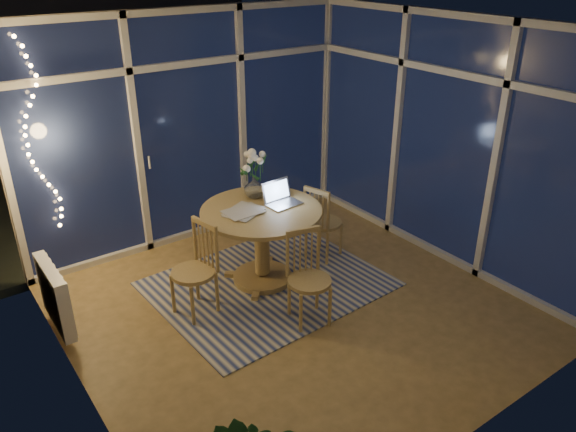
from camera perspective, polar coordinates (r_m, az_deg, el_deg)
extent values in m
plane|color=olive|center=(5.50, 0.63, -9.25)|extent=(4.00, 4.00, 0.00)
plane|color=white|center=(4.54, 0.79, 18.71)|extent=(4.00, 4.00, 0.00)
cube|color=beige|center=(6.50, -9.96, 8.76)|extent=(4.00, 0.04, 2.60)
cube|color=beige|center=(3.65, 19.85, -6.57)|extent=(4.00, 0.04, 2.60)
cube|color=beige|center=(4.13, -22.28, -3.07)|extent=(0.04, 4.00, 2.60)
cube|color=beige|center=(6.21, 15.85, 7.35)|extent=(0.04, 4.00, 2.60)
cube|color=silver|center=(6.47, -9.80, 8.68)|extent=(4.00, 0.10, 2.60)
cube|color=silver|center=(6.18, 15.61, 7.29)|extent=(0.10, 4.00, 2.60)
cube|color=silver|center=(5.35, -22.64, -7.53)|extent=(0.10, 0.70, 0.58)
cube|color=black|center=(9.74, -14.71, 5.58)|extent=(12.00, 6.00, 0.10)
cube|color=#342013|center=(9.77, -19.23, 10.97)|extent=(11.00, 0.08, 1.80)
cube|color=#2F3139|center=(12.52, -23.31, 19.42)|extent=(7.00, 3.00, 2.20)
sphere|color=black|center=(7.76, -19.46, 3.79)|extent=(0.90, 0.90, 0.90)
cube|color=beige|center=(5.84, -2.03, -6.90)|extent=(2.31, 1.88, 0.01)
cylinder|color=#A28549|center=(5.71, -2.66, -3.04)|extent=(1.26, 1.26, 0.82)
cube|color=#A28549|center=(5.26, -9.62, -5.49)|extent=(0.51, 0.51, 0.93)
cube|color=#A28549|center=(6.15, 3.69, -0.49)|extent=(0.52, 0.52, 0.89)
cube|color=#A28549|center=(5.08, 2.21, -6.43)|extent=(0.51, 0.51, 0.90)
imported|color=silver|center=(5.76, -3.46, 2.90)|extent=(0.21, 0.21, 0.21)
imported|color=white|center=(5.82, -1.20, 2.30)|extent=(0.16, 0.16, 0.04)
cube|color=#BBB7B2|center=(5.45, -4.56, 0.40)|extent=(0.43, 0.36, 0.02)
cube|color=black|center=(5.48, -2.93, 0.54)|extent=(0.12, 0.06, 0.01)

